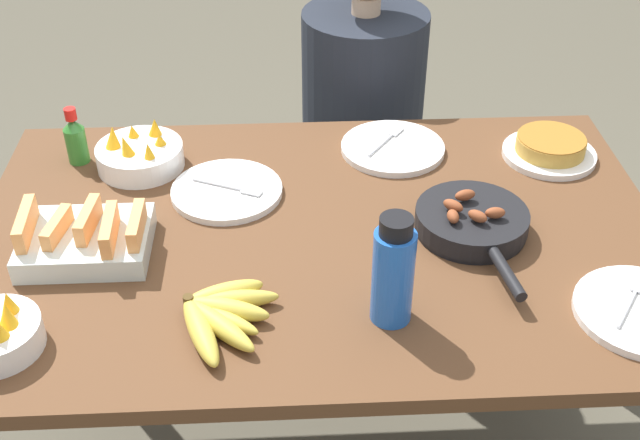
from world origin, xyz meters
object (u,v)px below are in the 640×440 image
at_px(frittata_plate_center, 550,148).
at_px(skillet, 472,222).
at_px(banana_bunch, 219,313).
at_px(water_bottle, 393,272).
at_px(empty_plate_far_left, 227,191).
at_px(melon_tray, 86,239).
at_px(hot_sauce_bottle, 75,139).
at_px(empty_plate_far_right, 393,148).
at_px(fruit_bowl_mango, 140,154).
at_px(person_figure, 361,155).

bearing_deg(frittata_plate_center, skillet, -130.45).
relative_size(banana_bunch, water_bottle, 1.07).
relative_size(banana_bunch, empty_plate_far_left, 0.95).
relative_size(melon_tray, hot_sauce_bottle, 1.81).
bearing_deg(banana_bunch, water_bottle, -0.55).
distance_m(melon_tray, frittata_plate_center, 1.11).
bearing_deg(empty_plate_far_right, fruit_bowl_mango, -176.11).
xyz_separation_m(melon_tray, water_bottle, (0.60, -0.23, 0.07)).
relative_size(frittata_plate_center, water_bottle, 1.00).
bearing_deg(water_bottle, frittata_plate_center, 50.19).
relative_size(skillet, hot_sauce_bottle, 2.67).
xyz_separation_m(empty_plate_far_left, water_bottle, (0.32, -0.43, 0.10)).
xyz_separation_m(frittata_plate_center, empty_plate_far_right, (-0.38, 0.05, -0.02)).
height_order(water_bottle, hot_sauce_bottle, water_bottle).
bearing_deg(empty_plate_far_left, water_bottle, -52.84).
height_order(hot_sauce_bottle, person_figure, person_figure).
distance_m(banana_bunch, empty_plate_far_left, 0.43).
distance_m(banana_bunch, person_figure, 1.13).
bearing_deg(melon_tray, frittata_plate_center, 17.03).
distance_m(melon_tray, skillet, 0.81).
distance_m(banana_bunch, melon_tray, 0.36).
height_order(empty_plate_far_right, fruit_bowl_mango, fruit_bowl_mango).
bearing_deg(empty_plate_far_right, water_bottle, -97.54).
height_order(skillet, frittata_plate_center, skillet).
xyz_separation_m(banana_bunch, frittata_plate_center, (0.78, 0.55, 0.00)).
height_order(banana_bunch, hot_sauce_bottle, hot_sauce_bottle).
height_order(skillet, water_bottle, water_bottle).
relative_size(melon_tray, frittata_plate_center, 1.15).
bearing_deg(skillet, empty_plate_far_left, -117.03).
relative_size(fruit_bowl_mango, water_bottle, 0.91).
distance_m(frittata_plate_center, person_figure, 0.70).
bearing_deg(empty_plate_far_right, hot_sauce_bottle, -179.28).
bearing_deg(empty_plate_far_left, frittata_plate_center, 8.94).
xyz_separation_m(frittata_plate_center, fruit_bowl_mango, (-1.00, 0.01, 0.01)).
bearing_deg(water_bottle, empty_plate_far_left, 127.16).
distance_m(skillet, empty_plate_far_left, 0.56).
bearing_deg(hot_sauce_bottle, skillet, -20.65).
distance_m(skillet, water_bottle, 0.34).
relative_size(skillet, empty_plate_far_left, 1.50).
bearing_deg(hot_sauce_bottle, person_figure, 30.68).
bearing_deg(empty_plate_far_left, fruit_bowl_mango, 148.49).
xyz_separation_m(banana_bunch, skillet, (0.52, 0.25, 0.01)).
relative_size(banana_bunch, melon_tray, 0.93).
xyz_separation_m(banana_bunch, person_figure, (0.37, 1.03, -0.29)).
xyz_separation_m(empty_plate_far_left, fruit_bowl_mango, (-0.21, 0.13, 0.03)).
relative_size(water_bottle, hot_sauce_bottle, 1.58).
relative_size(skillet, empty_plate_far_right, 1.49).
xyz_separation_m(skillet, empty_plate_far_right, (-0.13, 0.35, -0.02)).
height_order(empty_plate_far_left, fruit_bowl_mango, fruit_bowl_mango).
xyz_separation_m(skillet, hot_sauce_bottle, (-0.90, 0.34, 0.03)).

